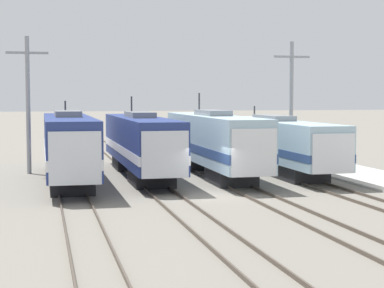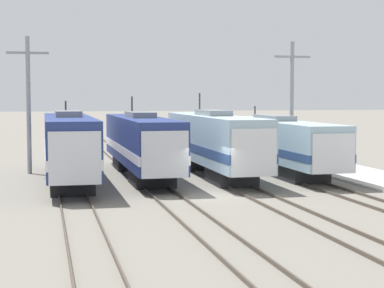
{
  "view_description": "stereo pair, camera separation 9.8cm",
  "coord_description": "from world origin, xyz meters",
  "px_view_note": "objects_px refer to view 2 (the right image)",
  "views": [
    {
      "loc": [
        -8.57,
        -32.38,
        5.2
      ],
      "look_at": [
        -0.63,
        1.49,
        2.63
      ],
      "focal_mm": 60.0,
      "sensor_mm": 36.0,
      "label": 1
    },
    {
      "loc": [
        -8.48,
        -32.4,
        5.2
      ],
      "look_at": [
        -0.63,
        1.49,
        2.63
      ],
      "focal_mm": 60.0,
      "sensor_mm": 36.0,
      "label": 2
    }
  ],
  "objects_px": {
    "catenary_tower_left": "(28,101)",
    "catenary_tower_right": "(292,101)",
    "locomotive_far_left": "(69,146)",
    "locomotive_center_right": "(215,143)",
    "locomotive_far_right": "(277,143)",
    "locomotive_center_left": "(141,144)"
  },
  "relations": [
    {
      "from": "catenary_tower_left",
      "to": "catenary_tower_right",
      "type": "distance_m",
      "value": 18.87
    },
    {
      "from": "locomotive_far_left",
      "to": "locomotive_center_right",
      "type": "xyz_separation_m",
      "value": [
        9.41,
        0.98,
        -0.01
      ]
    },
    {
      "from": "catenary_tower_right",
      "to": "locomotive_far_right",
      "type": "bearing_deg",
      "value": -126.45
    },
    {
      "from": "locomotive_far_left",
      "to": "locomotive_center_left",
      "type": "distance_m",
      "value": 5.05
    },
    {
      "from": "locomotive_center_right",
      "to": "locomotive_far_right",
      "type": "xyz_separation_m",
      "value": [
        4.7,
        1.24,
        -0.19
      ]
    },
    {
      "from": "locomotive_center_left",
      "to": "locomotive_center_right",
      "type": "bearing_deg",
      "value": -10.49
    },
    {
      "from": "locomotive_center_left",
      "to": "catenary_tower_right",
      "type": "distance_m",
      "value": 12.57
    },
    {
      "from": "locomotive_center_left",
      "to": "catenary_tower_right",
      "type": "relative_size",
      "value": 1.92
    },
    {
      "from": "locomotive_far_right",
      "to": "catenary_tower_left",
      "type": "height_order",
      "value": "catenary_tower_left"
    },
    {
      "from": "locomotive_center_left",
      "to": "locomotive_center_right",
      "type": "relative_size",
      "value": 1.04
    },
    {
      "from": "catenary_tower_left",
      "to": "locomotive_far_right",
      "type": "bearing_deg",
      "value": -10.86
    },
    {
      "from": "locomotive_far_left",
      "to": "locomotive_center_left",
      "type": "bearing_deg",
      "value": 21.47
    },
    {
      "from": "catenary_tower_left",
      "to": "locomotive_center_right",
      "type": "bearing_deg",
      "value": -20.47
    },
    {
      "from": "catenary_tower_left",
      "to": "locomotive_far_left",
      "type": "bearing_deg",
      "value": -65.87
    },
    {
      "from": "catenary_tower_left",
      "to": "catenary_tower_right",
      "type": "relative_size",
      "value": 1.0
    },
    {
      "from": "locomotive_center_right",
      "to": "catenary_tower_left",
      "type": "xyz_separation_m",
      "value": [
        -11.82,
        4.41,
        2.68
      ]
    },
    {
      "from": "locomotive_far_right",
      "to": "locomotive_center_right",
      "type": "bearing_deg",
      "value": -165.21
    },
    {
      "from": "locomotive_far_left",
      "to": "catenary_tower_right",
      "type": "height_order",
      "value": "catenary_tower_right"
    },
    {
      "from": "locomotive_center_left",
      "to": "locomotive_center_right",
      "type": "xyz_separation_m",
      "value": [
        4.7,
        -0.87,
        0.05
      ]
    },
    {
      "from": "locomotive_far_left",
      "to": "catenary_tower_right",
      "type": "bearing_deg",
      "value": 18.14
    },
    {
      "from": "locomotive_center_right",
      "to": "catenary_tower_left",
      "type": "relative_size",
      "value": 1.84
    },
    {
      "from": "locomotive_center_right",
      "to": "locomotive_far_left",
      "type": "bearing_deg",
      "value": -174.06
    }
  ]
}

